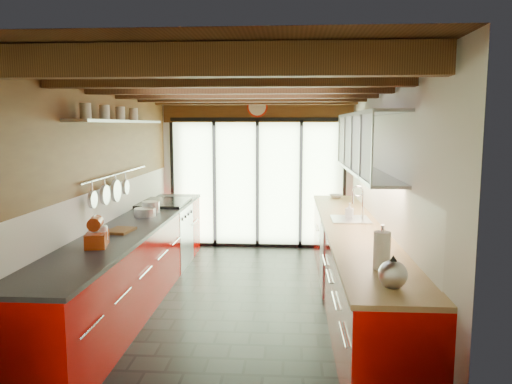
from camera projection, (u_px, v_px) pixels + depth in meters
ground at (242, 302)px, 5.83m from camera, size 5.50×5.50×0.00m
room_shell at (242, 161)px, 5.61m from camera, size 5.50×5.50×5.50m
ceiling_beams at (245, 90)px, 5.88m from camera, size 3.14×5.06×4.90m
glass_door at (257, 149)px, 8.27m from camera, size 2.95×0.10×2.90m
left_counter at (134, 262)px, 5.86m from camera, size 0.68×5.00×0.92m
range_stove at (165, 234)px, 7.29m from camera, size 0.66×0.90×0.97m
right_counter at (353, 266)px, 5.69m from camera, size 0.68×5.00×0.92m
sink_assembly at (351, 217)px, 6.01m from camera, size 0.45×0.52×0.43m
upper_cabinets_right at (367, 143)px, 5.79m from camera, size 0.34×3.00×3.00m
left_wall_fixtures at (118, 140)px, 5.82m from camera, size 0.28×2.60×0.96m
stand_mixer at (97, 234)px, 4.70m from camera, size 0.25×0.35×0.29m
pot_large at (151, 207)px, 6.52m from camera, size 0.24×0.24×0.15m
pot_small at (145, 212)px, 6.25m from camera, size 0.35×0.35×0.10m
cutting_board at (120, 231)px, 5.34m from camera, size 0.27×0.36×0.03m
kettle at (393, 273)px, 3.51m from camera, size 0.27×0.29×0.24m
paper_towel at (382, 251)px, 3.93m from camera, size 0.16×0.16×0.36m
soap_bottle at (349, 211)px, 6.06m from camera, size 0.11×0.11×0.20m
bowl at (336, 196)px, 7.85m from camera, size 0.22×0.22×0.05m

